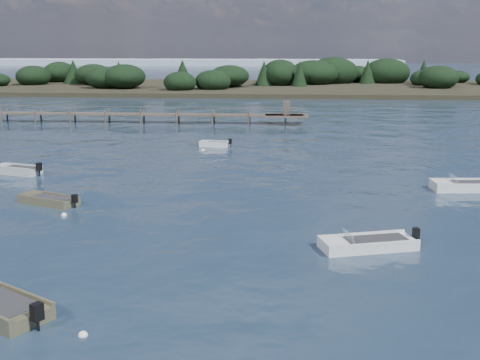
# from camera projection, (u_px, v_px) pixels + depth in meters

# --- Properties ---
(ground) EXTENTS (400.00, 400.00, 0.00)m
(ground) POSITION_uv_depth(u_px,v_px,m) (257.00, 112.00, 82.56)
(ground) COLOR #162334
(ground) RESTS_ON ground
(dinghy_mid_white_b) EXTENTS (5.17, 2.15, 1.27)m
(dinghy_mid_white_b) POSITION_uv_depth(u_px,v_px,m) (469.00, 188.00, 39.15)
(dinghy_mid_white_b) COLOR silver
(dinghy_mid_white_b) RESTS_ON ground
(dinghy_mid_grey) EXTENTS (4.05, 2.72, 1.02)m
(dinghy_mid_grey) POSITION_uv_depth(u_px,v_px,m) (49.00, 201.00, 35.82)
(dinghy_mid_grey) COLOR brown
(dinghy_mid_grey) RESTS_ON ground
(tender_far_grey) EXTENTS (3.89, 2.29, 1.23)m
(tender_far_grey) POSITION_uv_depth(u_px,v_px,m) (18.00, 172.00, 43.95)
(tender_far_grey) COLOR #A5A9AC
(tender_far_grey) RESTS_ON ground
(tender_far_white) EXTENTS (3.04, 1.53, 1.02)m
(tender_far_white) POSITION_uv_depth(u_px,v_px,m) (215.00, 145.00, 55.41)
(tender_far_white) COLOR silver
(tender_far_white) RESTS_ON ground
(dinghy_mid_white_a) EXTENTS (4.85, 2.85, 1.12)m
(dinghy_mid_white_a) POSITION_uv_depth(u_px,v_px,m) (367.00, 246.00, 28.04)
(dinghy_mid_white_a) COLOR silver
(dinghy_mid_white_a) RESTS_ON ground
(buoy_a) EXTENTS (0.32, 0.32, 0.32)m
(buoy_a) POSITION_uv_depth(u_px,v_px,m) (83.00, 336.00, 19.75)
(buoy_a) COLOR white
(buoy_a) RESTS_ON ground
(buoy_b) EXTENTS (0.32, 0.32, 0.32)m
(buoy_b) POSITION_uv_depth(u_px,v_px,m) (416.00, 247.00, 28.32)
(buoy_b) COLOR white
(buoy_b) RESTS_ON ground
(buoy_c) EXTENTS (0.32, 0.32, 0.32)m
(buoy_c) POSITION_uv_depth(u_px,v_px,m) (64.00, 215.00, 33.43)
(buoy_c) COLOR white
(buoy_c) RESTS_ON ground
(buoy_e) EXTENTS (0.32, 0.32, 0.32)m
(buoy_e) POSITION_uv_depth(u_px,v_px,m) (203.00, 150.00, 53.45)
(buoy_e) COLOR white
(buoy_e) RESTS_ON ground
(jetty) EXTENTS (64.50, 3.20, 3.40)m
(jetty) POSITION_uv_depth(u_px,v_px,m) (72.00, 114.00, 72.28)
(jetty) COLOR #50443B
(jetty) RESTS_ON ground
(far_headland) EXTENTS (190.00, 40.00, 5.80)m
(far_headland) POSITION_uv_depth(u_px,v_px,m) (393.00, 81.00, 119.14)
(far_headland) COLOR black
(far_headland) RESTS_ON ground
(distant_haze) EXTENTS (280.00, 20.00, 2.40)m
(distant_haze) POSITION_uv_depth(u_px,v_px,m) (64.00, 65.00, 254.41)
(distant_haze) COLOR #91A2B4
(distant_haze) RESTS_ON ground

